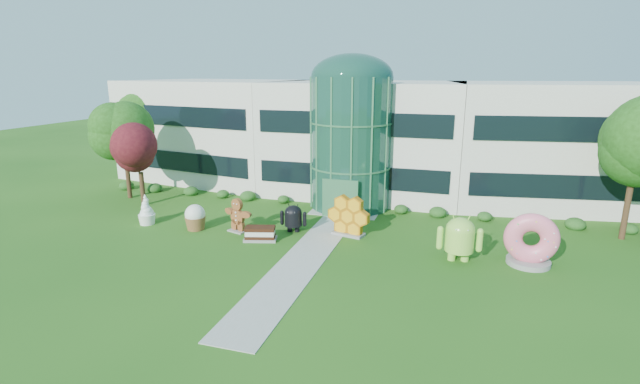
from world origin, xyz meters
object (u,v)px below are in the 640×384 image
(android_green, at_px, (460,236))
(donut, at_px, (531,238))
(android_black, at_px, (293,216))
(gingerbread, at_px, (238,215))

(android_green, relative_size, donut, 0.98)
(donut, bearing_deg, android_black, 177.37)
(android_black, height_order, gingerbread, gingerbread)
(android_black, distance_m, donut, 14.13)
(android_green, xyz_separation_m, gingerbread, (-13.88, 0.73, -0.31))
(donut, bearing_deg, android_green, -168.77)
(android_green, distance_m, android_black, 10.57)
(android_black, xyz_separation_m, donut, (14.08, -1.18, 0.44))
(android_black, relative_size, donut, 0.70)
(donut, bearing_deg, gingerbread, -178.30)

